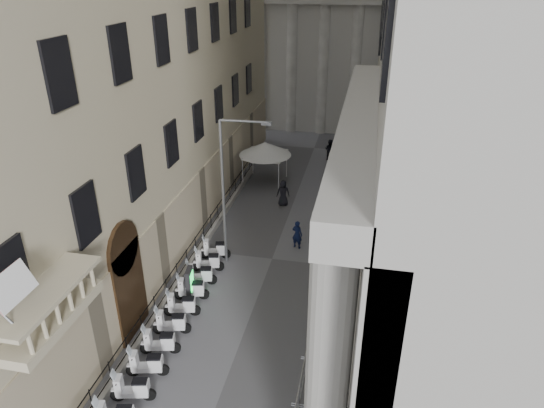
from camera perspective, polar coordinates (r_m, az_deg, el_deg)
The scene contains 25 objects.
iron_fence at distance 27.98m, azimuth -9.21°, elevation -6.72°, with size 0.30×28.00×1.40m, color black, non-canonical shape.
blue_awning at distance 33.38m, azimuth 9.39°, elevation -0.98°, with size 1.60×3.00×3.00m, color navy, non-canonical shape.
scooter_3 at distance 20.86m, azimuth -15.85°, elevation -21.29°, with size 0.56×1.40×1.50m, color silver, non-canonical shape.
scooter_4 at distance 21.63m, azimuth -14.28°, elevation -18.92°, with size 0.56×1.40×1.50m, color silver, non-canonical shape.
scooter_5 at distance 22.45m, azimuth -12.86°, elevation -16.71°, with size 0.56×1.40×1.50m, color silver, non-canonical shape.
scooter_6 at distance 23.31m, azimuth -11.57°, elevation -14.65°, with size 0.56×1.40×1.50m, color silver, non-canonical shape.
scooter_7 at distance 24.22m, azimuth -10.39°, elevation -12.74°, with size 0.56×1.40×1.50m, color silver, non-canonical shape.
scooter_8 at distance 25.15m, azimuth -9.32°, elevation -10.96°, with size 0.56×1.40×1.50m, color silver, non-canonical shape.
scooter_9 at distance 26.12m, azimuth -8.34°, elevation -9.31°, with size 0.56×1.40×1.50m, color silver, non-canonical shape.
scooter_10 at distance 27.11m, azimuth -7.44°, elevation -7.77°, with size 0.56×1.40×1.50m, color silver, non-canonical shape.
scooter_11 at distance 28.13m, azimuth -6.60°, elevation -6.34°, with size 0.56×1.40×1.50m, color silver, non-canonical shape.
barrier_2 at distance 20.84m, azimuth 3.75°, elevation -20.09°, with size 0.60×2.40×1.10m, color #B2B5BA, non-canonical shape.
barrier_3 at distance 22.64m, azimuth 4.70°, elevation -15.58°, with size 0.60×2.40×1.10m, color #B2B5BA, non-canonical shape.
barrier_4 at distance 24.55m, azimuth 5.47°, elevation -11.74°, with size 0.60×2.40×1.10m, color #B2B5BA, non-canonical shape.
barrier_5 at distance 26.56m, azimuth 6.11°, elevation -8.48°, with size 0.60×2.40×1.10m, color #B2B5BA, non-canonical shape.
barrier_6 at distance 28.65m, azimuth 6.65°, elevation -5.68°, with size 0.60×2.40×1.10m, color #B2B5BA, non-canonical shape.
barrier_7 at distance 30.81m, azimuth 7.12°, elevation -3.27°, with size 0.60×2.40×1.10m, color #B2B5BA, non-canonical shape.
barrier_8 at distance 33.01m, azimuth 7.51°, elevation -1.17°, with size 0.60×2.40×1.10m, color #B2B5BA, non-canonical shape.
barrier_9 at distance 35.25m, azimuth 7.86°, elevation 0.66°, with size 0.60×2.40×1.10m, color #B2B5BA, non-canonical shape.
security_tent at distance 36.77m, azimuth -0.88°, elevation 6.53°, with size 3.95×3.95×3.21m.
street_lamp at distance 25.43m, azimuth -5.12°, elevation 2.66°, with size 2.70×0.27×8.28m.
info_kiosk at distance 24.72m, azimuth -9.65°, elevation -9.24°, with size 0.37×0.83×1.71m.
pedestrian_a at distance 28.55m, azimuth 2.98°, elevation -3.60°, with size 0.64×0.42×1.76m, color #0E1638.
pedestrian_b at distance 42.00m, azimuth 6.79°, elevation 6.35°, with size 0.89×0.69×1.83m, color black.
pedestrian_c at distance 33.57m, azimuth 1.32°, elevation 1.31°, with size 0.90×0.59×1.84m, color black.
Camera 1 is at (4.75, -3.79, 15.05)m, focal length 32.00 mm.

